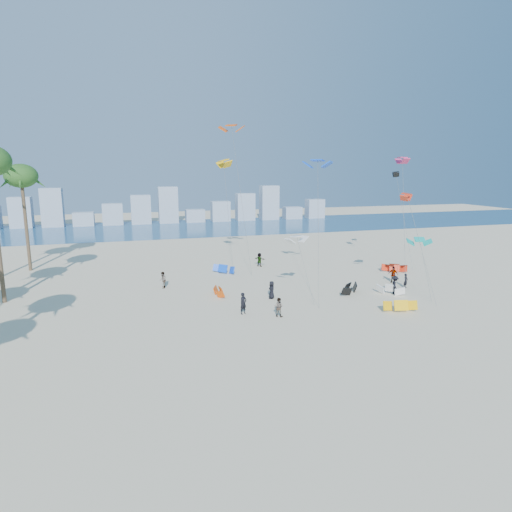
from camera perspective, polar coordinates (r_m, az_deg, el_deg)
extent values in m
plane|color=beige|center=(26.30, 3.92, -16.71)|extent=(220.00, 220.00, 0.00)
plane|color=navy|center=(94.88, -11.55, 3.54)|extent=(220.00, 220.00, 0.00)
imported|color=black|center=(37.99, -1.67, -6.19)|extent=(0.82, 0.72, 1.89)
imported|color=gray|center=(37.40, 2.95, -6.67)|extent=(1.02, 0.99, 1.66)
imported|color=black|center=(42.43, 2.06, -4.44)|extent=(0.94, 1.00, 1.72)
imported|color=gray|center=(50.56, 17.43, -2.32)|extent=(1.02, 1.12, 1.84)
imported|color=black|center=(45.98, 17.66, -3.64)|extent=(1.11, 1.39, 1.88)
imported|color=gray|center=(56.38, 0.46, -0.48)|extent=(1.44, 1.58, 1.75)
imported|color=black|center=(48.77, 18.93, -3.09)|extent=(0.67, 0.60, 1.53)
imported|color=gray|center=(47.15, -12.06, -3.08)|extent=(0.77, 0.92, 1.73)
cylinder|color=#595959|center=(41.27, 6.45, -1.85)|extent=(0.73, 2.88, 6.07)
cylinder|color=#595959|center=(41.74, 8.12, 3.23)|extent=(2.22, 5.94, 13.19)
cylinder|color=#595959|center=(43.97, 20.73, 0.92)|extent=(0.99, 4.27, 10.02)
cylinder|color=#595959|center=(52.04, -3.60, 4.99)|extent=(0.45, 2.82, 13.37)
cylinder|color=#595959|center=(51.64, 18.73, 4.53)|extent=(2.19, 5.18, 13.67)
cylinder|color=#595959|center=(47.21, 21.20, -1.55)|extent=(2.44, 5.58, 5.02)
cylinder|color=#595959|center=(51.15, -1.87, 7.09)|extent=(1.82, 2.10, 17.27)
cylinder|color=#595959|center=(59.09, 18.75, 4.49)|extent=(0.05, 4.95, 12.00)
cylinder|color=brown|center=(60.21, -27.79, 3.70)|extent=(0.40, 0.40, 11.57)
ellipsoid|color=#29571E|center=(59.86, -28.30, 9.19)|extent=(3.80, 3.80, 2.85)
cube|color=#9EADBF|center=(106.25, -28.30, 5.02)|extent=(4.40, 3.00, 6.60)
cube|color=#9EADBF|center=(105.11, -25.03, 5.75)|extent=(4.40, 3.00, 8.40)
cube|color=#9EADBF|center=(104.65, -21.54, 4.51)|extent=(4.40, 3.00, 3.00)
cube|color=#9EADBF|center=(104.21, -18.17, 5.20)|extent=(4.40, 3.00, 4.80)
cube|color=#9EADBF|center=(104.16, -14.78, 5.89)|extent=(4.40, 3.00, 6.60)
cube|color=#9EADBF|center=(104.48, -11.38, 6.55)|extent=(4.40, 3.00, 8.40)
cube|color=#9EADBF|center=(105.48, -7.96, 5.23)|extent=(4.40, 3.00, 3.00)
cube|color=#9EADBF|center=(106.50, -4.66, 5.84)|extent=(4.40, 3.00, 4.80)
cube|color=#9EADBF|center=(107.88, -1.43, 6.42)|extent=(4.40, 3.00, 6.60)
cube|color=#9EADBF|center=(109.60, 1.72, 6.97)|extent=(4.40, 3.00, 8.40)
cube|color=#9EADBF|center=(111.93, 4.74, 5.64)|extent=(4.40, 3.00, 3.00)
cube|color=#9EADBF|center=(114.25, 7.66, 6.14)|extent=(4.40, 3.00, 4.80)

